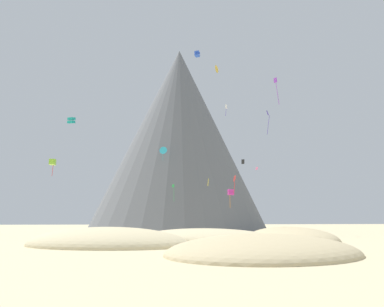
% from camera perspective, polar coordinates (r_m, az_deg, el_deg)
% --- Properties ---
extents(ground_plane, '(400.00, 400.00, 0.00)m').
position_cam_1_polar(ground_plane, '(33.61, 3.82, -15.76)').
color(ground_plane, beige).
extents(dune_foreground_left, '(23.43, 20.52, 4.18)m').
position_cam_1_polar(dune_foreground_left, '(42.31, -13.73, -14.47)').
color(dune_foreground_left, beige).
rests_on(dune_foreground_left, ground_plane).
extents(dune_foreground_right, '(24.21, 23.84, 3.41)m').
position_cam_1_polar(dune_foreground_right, '(31.53, 11.59, -15.89)').
color(dune_foreground_right, '#C6B284').
rests_on(dune_foreground_right, ground_plane).
extents(dune_midground, '(26.75, 24.22, 3.21)m').
position_cam_1_polar(dune_midground, '(54.76, 2.16, -13.88)').
color(dune_midground, beige).
rests_on(dune_midground, ground_plane).
extents(dune_back_low, '(17.09, 28.85, 3.68)m').
position_cam_1_polar(dune_back_low, '(57.69, 15.74, -13.34)').
color(dune_back_low, '#C6B284').
rests_on(dune_back_low, ground_plane).
extents(bush_scatter_east, '(1.61, 1.61, 0.83)m').
position_cam_1_polar(bush_scatter_east, '(52.86, -2.16, -13.54)').
color(bush_scatter_east, '#477238').
rests_on(bush_scatter_east, ground_plane).
extents(bush_far_left, '(2.38, 2.38, 0.50)m').
position_cam_1_polar(bush_far_left, '(49.67, 15.26, -13.54)').
color(bush_far_left, '#477238').
rests_on(bush_far_left, ground_plane).
extents(bush_far_right, '(2.27, 2.27, 0.97)m').
position_cam_1_polar(bush_far_right, '(46.08, 11.13, -13.66)').
color(bush_far_right, '#386633').
rests_on(bush_far_right, ground_plane).
extents(rock_massif, '(67.95, 67.95, 58.32)m').
position_cam_1_polar(rock_massif, '(109.00, -1.78, 2.29)').
color(rock_massif, slate).
rests_on(rock_massif, ground_plane).
extents(kite_gold_high, '(1.00, 2.02, 2.02)m').
position_cam_1_polar(kite_gold_high, '(89.48, 4.18, 13.71)').
color(kite_gold_high, gold).
extents(kite_green_low, '(0.52, 0.68, 4.06)m').
position_cam_1_polar(kite_green_low, '(83.11, -3.07, -5.89)').
color(kite_green_low, green).
extents(kite_cyan_mid, '(2.04, 1.09, 3.55)m').
position_cam_1_polar(kite_cyan_mid, '(89.15, -4.74, 0.49)').
color(kite_cyan_mid, '#33BCDB').
extents(kite_rainbow_mid, '(0.61, 0.64, 0.83)m').
position_cam_1_polar(kite_rainbow_mid, '(90.43, 10.61, -2.43)').
color(kite_rainbow_mid, '#E5668C').
extents(kite_yellow_low, '(0.25, 0.75, 1.38)m').
position_cam_1_polar(kite_yellow_low, '(63.65, 2.68, -4.75)').
color(kite_yellow_low, yellow).
extents(kite_blue_high, '(1.04, 1.05, 0.88)m').
position_cam_1_polar(kite_blue_high, '(61.52, 0.87, 16.06)').
color(kite_blue_high, blue).
extents(kite_violet_high, '(0.67, 1.04, 5.33)m').
position_cam_1_polar(kite_violet_high, '(67.35, 13.68, 10.87)').
color(kite_violet_high, purple).
extents(kite_black_low, '(0.29, 0.90, 0.88)m').
position_cam_1_polar(kite_black_low, '(59.94, 8.38, -1.34)').
color(kite_black_low, black).
extents(kite_teal_mid, '(1.73, 1.78, 1.62)m').
position_cam_1_polar(kite_teal_mid, '(84.21, -19.24, 5.17)').
color(kite_teal_mid, teal).
extents(kite_red_low, '(1.06, 1.33, 3.46)m').
position_cam_1_polar(kite_red_low, '(64.22, 6.96, -4.18)').
color(kite_red_low, red).
extents(kite_lime_mid, '(1.24, 1.27, 3.43)m').
position_cam_1_polar(kite_lime_mid, '(75.54, -21.97, -1.33)').
color(kite_lime_mid, '#8CD133').
extents(kite_white_high, '(0.63, 0.68, 2.77)m').
position_cam_1_polar(kite_white_high, '(82.35, 5.62, 7.48)').
color(kite_white_high, white).
extents(kite_magenta_low, '(1.27, 1.25, 3.75)m').
position_cam_1_polar(kite_magenta_low, '(71.06, 6.41, -6.37)').
color(kite_magenta_low, '#D1339E').
extents(kite_indigo_mid, '(0.76, 0.57, 5.39)m').
position_cam_1_polar(kite_indigo_mid, '(76.73, 12.38, 5.80)').
color(kite_indigo_mid, '#5138B2').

